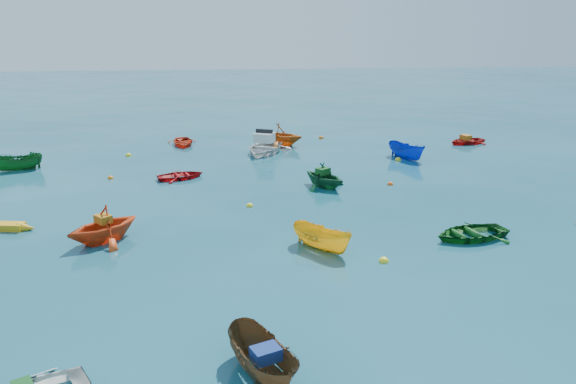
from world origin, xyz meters
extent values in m
plane|color=#0A404D|center=(0.00, 0.00, 0.00)|extent=(160.00, 160.00, 0.00)
imported|color=brown|center=(-2.11, -8.95, 0.00)|extent=(2.15, 3.15, 1.14)
imported|color=#DE4314|center=(-7.79, 0.50, 0.00)|extent=(3.89, 3.86, 1.55)
imported|color=yellow|center=(0.63, -1.22, 0.00)|extent=(2.57, 2.73, 1.06)
imported|color=#125118|center=(6.73, -0.71, 0.00)|extent=(3.52, 2.85, 0.64)
imported|color=#A60D10|center=(-5.47, 9.47, 0.00)|extent=(2.97, 2.52, 0.52)
imported|color=#124F29|center=(2.10, 6.96, 0.00)|extent=(3.36, 3.45, 1.38)
imported|color=#AA110E|center=(13.91, 16.51, 0.00)|extent=(3.20, 2.71, 0.57)
imported|color=#0D2CAD|center=(8.32, 12.66, 0.00)|extent=(2.32, 3.11, 1.13)
imported|color=red|center=(-5.96, 18.22, 0.00)|extent=(2.47, 3.14, 0.59)
imported|color=#C35912|center=(0.82, 17.40, 0.00)|extent=(4.07, 3.91, 1.65)
imported|color=#13511D|center=(-15.02, 12.25, 0.00)|extent=(3.01, 1.82, 1.09)
imported|color=silver|center=(-0.44, 15.26, 0.00)|extent=(4.32, 4.96, 1.46)
cube|color=navy|center=(-2.05, -9.09, 0.73)|extent=(0.81, 0.72, 0.32)
cube|color=#B06212|center=(-7.75, 0.53, 0.93)|extent=(0.78, 0.79, 0.31)
cube|color=#124B18|center=(2.05, 7.04, 0.85)|extent=(0.83, 0.79, 0.32)
cube|color=#B65C12|center=(13.82, 16.48, 0.45)|extent=(0.73, 0.84, 0.34)
sphere|color=yellow|center=(2.67, -2.59, 0.00)|extent=(0.36, 0.36, 0.36)
sphere|color=orange|center=(-9.32, 9.85, 0.00)|extent=(0.32, 0.32, 0.32)
sphere|color=yellow|center=(-1.89, 4.22, 0.00)|extent=(0.32, 0.32, 0.32)
sphere|color=#FE540D|center=(5.67, 7.03, 0.00)|extent=(0.31, 0.31, 0.31)
sphere|color=yellow|center=(-9.20, 15.20, 0.00)|extent=(0.38, 0.38, 0.38)
sphere|color=#D35F0B|center=(4.01, 19.39, 0.00)|extent=(0.37, 0.37, 0.37)
sphere|color=yellow|center=(7.68, 12.24, 0.00)|extent=(0.39, 0.39, 0.39)
camera|label=1|loc=(-2.77, -20.74, 8.38)|focal=35.00mm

